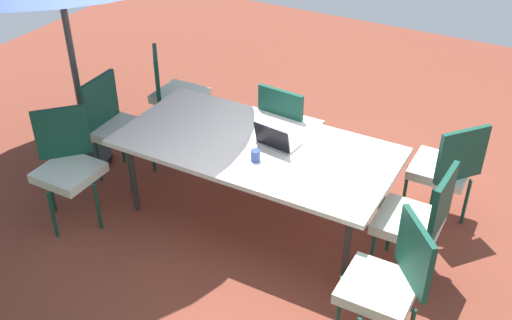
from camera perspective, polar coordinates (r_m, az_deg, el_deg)
The scene contains 11 objects.
ground_plane at distance 5.34m, azimuth -0.00°, elevation -5.43°, with size 10.00×10.00×0.02m, color brown.
dining_table at distance 4.93m, azimuth -0.00°, elevation 1.01°, with size 2.25×1.11×0.74m.
chair_northeast at distance 5.27m, azimuth -17.23°, elevation -0.20°, with size 0.59×0.59×0.98m.
chair_southeast at distance 6.23m, azimuth -7.73°, elevation 6.45°, with size 0.58×0.58×0.98m.
chair_west at distance 4.59m, azimuth 14.88°, elevation -5.27°, with size 0.47×0.46×0.98m.
chair_east at distance 5.73m, azimuth -12.94°, elevation 3.32°, with size 0.47×0.46×0.98m.
chair_northwest at distance 4.06m, azimuth 12.27°, elevation -10.90°, with size 0.59×0.58×0.98m.
chair_southwest at distance 5.22m, azimuth 17.34°, elevation -0.58°, with size 0.59×0.58×0.98m.
chair_south at distance 5.55m, azimuth 3.03°, elevation 3.15°, with size 0.47×0.48×0.98m.
laptop at distance 4.86m, azimuth 1.95°, elevation 1.76°, with size 0.35×0.28×0.21m.
cup at distance 4.69m, azimuth -0.06°, elevation 0.42°, with size 0.07×0.07×0.09m, color #334C99.
Camera 1 is at (-2.01, 3.66, 3.33)m, focal length 42.82 mm.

